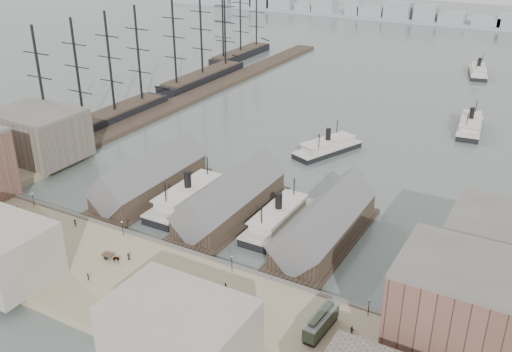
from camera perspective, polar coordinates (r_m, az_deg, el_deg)
The scene contains 36 objects.
ground at distance 135.42m, azimuth -6.28°, elevation -6.95°, with size 900.00×900.00×0.00m, color #4A5652.
quay at distance 122.04m, azimuth -11.80°, elevation -10.75°, with size 180.00×30.00×2.00m, color gray.
seawall at distance 131.30m, azimuth -7.62°, elevation -7.54°, with size 180.00×1.20×2.30m, color #59544C.
west_wharf at distance 246.48m, azimuth -5.86°, elevation 8.10°, with size 10.00×220.00×1.60m, color #2D231C.
ferry_shed_west at distance 159.30m, azimuth -10.52°, elevation -0.25°, with size 14.00×42.00×12.60m.
ferry_shed_center at distance 145.31m, azimuth -2.54°, elevation -2.37°, with size 14.00×42.00×12.60m.
ferry_shed_east at distance 134.92m, azimuth 6.93°, elevation -4.82°, with size 14.00×42.00×12.60m.
warehouse_west_back at distance 188.05m, azimuth -20.89°, elevation 3.87°, with size 26.00×20.00×14.00m, color #60564C.
warehouse_east_front at distance 100.07m, azimuth 22.33°, elevation -13.78°, with size 30.00×18.00×19.00m, color brown.
street_bldg_center at distance 100.67m, azimuth -7.66°, elevation -14.84°, with size 24.00×16.00×10.00m, color gray.
lamp_post_far_w at distance 157.10m, azimuth -21.43°, elevation -1.98°, with size 0.44×0.44×3.92m.
lamp_post_near_w at distance 136.90m, azimuth -13.23°, elevation -4.85°, with size 0.44×0.44×3.92m.
lamp_post_near_e at distance 120.84m, azimuth -2.43°, elevation -8.44°, with size 0.44×0.44×3.92m.
lamp_post_far_e at distance 110.74m, azimuth 11.24°, elevation -12.45°, with size 0.44×0.44×3.92m.
far_shore at distance 437.75m, azimuth 20.34°, elevation 14.46°, with size 500.00×40.00×15.72m.
ferry_docked_west at distance 152.57m, azimuth -6.77°, elevation -2.07°, with size 8.72×29.07×10.38m.
ferry_docked_east at distance 141.80m, azimuth 2.25°, elevation -4.19°, with size 8.04×26.82×9.58m.
ferry_open_near at distance 186.46m, azimuth 7.17°, elevation 2.90°, with size 16.35×25.81×8.87m.
ferry_open_mid at distance 218.14m, azimuth 20.61°, elevation 4.77°, with size 10.74×26.54×9.22m.
ferry_open_far at distance 298.24m, azimuth 21.32°, elevation 9.74°, with size 12.94×26.11×8.95m.
sailing_ship_near at distance 215.63m, azimuth -15.31°, elevation 5.50°, with size 9.81×67.56×40.32m.
sailing_ship_mid at distance 267.76m, azimuth -5.35°, elevation 9.93°, with size 9.86×56.96×40.53m.
sailing_ship_far at distance 314.97m, azimuth -1.54°, elevation 12.22°, with size 8.91×49.53×36.65m.
tram at distance 106.47m, azimuth 6.51°, elevation -14.40°, with size 3.31×10.34×3.62m.
horse_cart_left at distance 152.45m, azimuth -23.23°, elevation -3.95°, with size 4.72×2.98×1.45m.
horse_cart_center at distance 128.74m, azimuth -14.05°, elevation -7.97°, with size 4.97×1.77×1.65m.
horse_cart_right at distance 111.26m, azimuth -3.92°, elevation -13.01°, with size 4.76×3.09×1.48m.
pedestrian_0 at distance 156.75m, azimuth -22.75°, elevation -3.05°, with size 0.59×0.43×1.62m, color black.
pedestrian_1 at distance 145.57m, azimuth -21.49°, elevation -4.95°, with size 0.89×0.69×1.82m, color black.
pedestrian_2 at distance 144.98m, azimuth -17.63°, elevation -4.48°, with size 1.11×0.64×1.73m, color black.
pedestrian_3 at distance 124.19m, azimuth -16.44°, elevation -9.61°, with size 0.94×0.39×1.60m, color black.
pedestrian_4 at distance 128.61m, azimuth -12.63°, elevation -7.85°, with size 0.80×0.52×1.64m, color black.
pedestrian_5 at distance 117.14m, azimuth -6.18°, elevation -10.91°, with size 0.57×0.42×1.57m, color black.
pedestrian_6 at distance 116.53m, azimuth -3.09°, elevation -10.97°, with size 0.81×0.63×1.66m, color black.
pedestrian_7 at distance 106.60m, azimuth -2.31°, elevation -14.86°, with size 1.13×0.65×1.74m, color black.
pedestrian_8 at distance 107.28m, azimuth 9.56°, elevation -14.97°, with size 1.00×0.42×1.70m, color black.
Camera 1 is at (68.98, -92.60, 70.74)m, focal length 40.00 mm.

